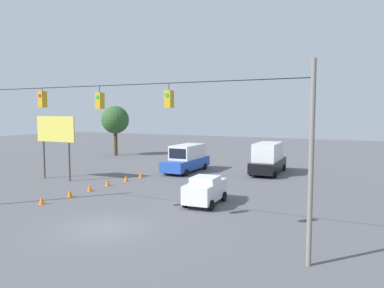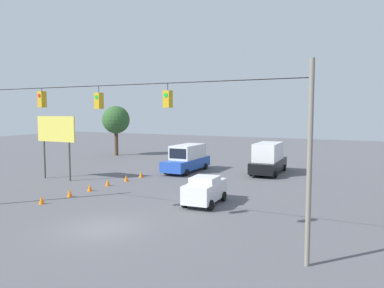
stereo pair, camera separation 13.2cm
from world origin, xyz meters
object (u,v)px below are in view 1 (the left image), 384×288
at_px(roadside_billboard, 56,133).
at_px(box_truck_blue_withflow_far, 187,158).
at_px(sedan_white_crossing_near, 205,190).
at_px(traffic_cone_second, 70,193).
at_px(traffic_cone_nearest, 42,200).
at_px(traffic_cone_fourth, 108,183).
at_px(box_truck_black_oncoming_deep, 268,159).
at_px(tree_horizon_left, 115,120).
at_px(traffic_cone_third, 90,188).
at_px(traffic_cone_fifth, 126,178).
at_px(overhead_signal_span, 100,134).
at_px(traffic_cone_farthest, 141,175).

bearing_deg(roadside_billboard, box_truck_blue_withflow_far, -132.17).
xyz_separation_m(sedan_white_crossing_near, traffic_cone_second, (9.47, 2.39, -0.68)).
height_order(traffic_cone_nearest, traffic_cone_fourth, same).
bearing_deg(traffic_cone_second, traffic_cone_fourth, -87.80).
height_order(box_truck_black_oncoming_deep, tree_horizon_left, tree_horizon_left).
height_order(traffic_cone_third, traffic_cone_fourth, same).
bearing_deg(traffic_cone_fourth, sedan_white_crossing_near, 168.62).
distance_m(box_truck_black_oncoming_deep, sedan_white_crossing_near, 13.75).
height_order(box_truck_blue_withflow_far, tree_horizon_left, tree_horizon_left).
distance_m(traffic_cone_third, traffic_cone_fifth, 4.50).
xyz_separation_m(sedan_white_crossing_near, traffic_cone_fifth, (9.48, -4.22, -0.68)).
height_order(box_truck_blue_withflow_far, traffic_cone_fifth, box_truck_blue_withflow_far).
relative_size(overhead_signal_span, traffic_cone_fourth, 37.34).
distance_m(traffic_cone_nearest, roadside_billboard, 9.94).
height_order(box_truck_blue_withflow_far, roadside_billboard, roadside_billboard).
relative_size(traffic_cone_nearest, traffic_cone_second, 1.00).
height_order(overhead_signal_span, roadside_billboard, overhead_signal_span).
distance_m(sedan_white_crossing_near, traffic_cone_fifth, 10.40).
bearing_deg(overhead_signal_span, traffic_cone_nearest, -18.32).
distance_m(overhead_signal_span, traffic_cone_farthest, 15.72).
xyz_separation_m(box_truck_blue_withflow_far, traffic_cone_nearest, (2.33, 16.10, -1.06)).
relative_size(overhead_signal_span, traffic_cone_farthest, 37.34).
bearing_deg(traffic_cone_nearest, box_truck_black_oncoming_deep, -118.36).
bearing_deg(roadside_billboard, traffic_cone_second, 142.82).
xyz_separation_m(box_truck_blue_withflow_far, traffic_cone_farthest, (2.18, 4.97, -1.06)).
bearing_deg(traffic_cone_second, traffic_cone_fifth, -89.91).
height_order(overhead_signal_span, traffic_cone_fourth, overhead_signal_span).
relative_size(traffic_cone_nearest, traffic_cone_third, 1.00).
bearing_deg(overhead_signal_span, roadside_billboard, -35.76).
bearing_deg(sedan_white_crossing_near, traffic_cone_farthest, -34.00).
xyz_separation_m(traffic_cone_third, traffic_cone_fifth, (-0.05, -4.50, 0.00)).
distance_m(traffic_cone_second, traffic_cone_farthest, 8.74).
bearing_deg(traffic_cone_fifth, roadside_billboard, 18.67).
xyz_separation_m(box_truck_black_oncoming_deep, traffic_cone_nearest, (9.99, 18.51, -1.20)).
bearing_deg(tree_horizon_left, box_truck_black_oncoming_deep, 166.23).
bearing_deg(traffic_cone_third, overhead_signal_span, 135.37).
bearing_deg(roadside_billboard, overhead_signal_span, 144.24).
height_order(traffic_cone_second, traffic_cone_fifth, same).
relative_size(box_truck_black_oncoming_deep, traffic_cone_fourth, 12.39).
distance_m(overhead_signal_span, sedan_white_crossing_near, 8.52).
xyz_separation_m(overhead_signal_span, sedan_white_crossing_near, (-2.65, -7.07, -3.96)).
bearing_deg(traffic_cone_fourth, tree_horizon_left, -53.70).
height_order(box_truck_black_oncoming_deep, traffic_cone_third, box_truck_black_oncoming_deep).
distance_m(box_truck_black_oncoming_deep, tree_horizon_left, 23.76).
bearing_deg(roadside_billboard, traffic_cone_nearest, 130.47).
distance_m(traffic_cone_third, roadside_billboard, 7.53).
bearing_deg(roadside_billboard, sedan_white_crossing_near, 171.97).
bearing_deg(traffic_cone_farthest, box_truck_blue_withflow_far, -113.68).
xyz_separation_m(traffic_cone_fourth, tree_horizon_left, (12.78, -17.39, 4.59)).
xyz_separation_m(sedan_white_crossing_near, tree_horizon_left, (22.41, -19.33, 3.91)).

